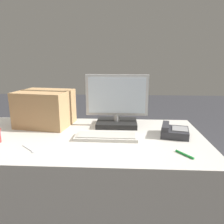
{
  "coord_description": "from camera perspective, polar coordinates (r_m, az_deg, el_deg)",
  "views": [
    {
      "loc": [
        0.33,
        -1.44,
        1.25
      ],
      "look_at": [
        0.25,
        0.11,
        0.86
      ],
      "focal_mm": 35.0,
      "sensor_mm": 36.0,
      "label": 1
    }
  ],
  "objects": [
    {
      "name": "spoon",
      "position": [
        1.41,
        -20.56,
        -9.26
      ],
      "size": [
        0.13,
        0.11,
        0.0
      ],
      "rotation": [
        0.0,
        0.0,
        5.57
      ],
      "color": "silver",
      "rests_on": "office_desk"
    },
    {
      "name": "office_desk",
      "position": [
        1.73,
        -8.97,
        -17.32
      ],
      "size": [
        1.8,
        0.9,
        0.71
      ],
      "color": "beige",
      "rests_on": "ground_plane"
    },
    {
      "name": "desk_phone",
      "position": [
        1.6,
        15.85,
        -4.93
      ],
      "size": [
        0.22,
        0.23,
        0.08
      ],
      "rotation": [
        0.0,
        0.0,
        -0.22
      ],
      "color": "#2D2D33",
      "rests_on": "office_desk"
    },
    {
      "name": "monitor",
      "position": [
        1.74,
        1.27,
        1.57
      ],
      "size": [
        0.49,
        0.24,
        0.41
      ],
      "color": "black",
      "rests_on": "office_desk"
    },
    {
      "name": "ground_plane",
      "position": [
        1.93,
        -8.52,
        -26.35
      ],
      "size": [
        12.0,
        12.0,
        0.0
      ],
      "primitive_type": "plane",
      "color": "#38383D"
    },
    {
      "name": "pen_marker",
      "position": [
        1.32,
        18.43,
        -10.46
      ],
      "size": [
        0.08,
        0.11,
        0.01
      ],
      "rotation": [
        0.0,
        0.0,
        2.19
      ],
      "color": "#198C33",
      "rests_on": "office_desk"
    },
    {
      "name": "keyboard",
      "position": [
        1.5,
        -1.49,
        -6.46
      ],
      "size": [
        0.43,
        0.15,
        0.03
      ],
      "rotation": [
        0.0,
        0.0,
        -0.01
      ],
      "color": "beige",
      "rests_on": "office_desk"
    },
    {
      "name": "cardboard_box",
      "position": [
        1.84,
        -17.09,
        0.98
      ],
      "size": [
        0.45,
        0.39,
        0.28
      ],
      "rotation": [
        0.0,
        0.0,
        -0.15
      ],
      "color": "tan",
      "rests_on": "office_desk"
    }
  ]
}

